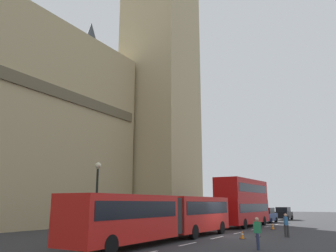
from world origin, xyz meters
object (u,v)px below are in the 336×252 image
(traffic_cone_middle, at_px, (258,233))
(articulated_bus, at_px, (165,214))
(traffic_cone_west, at_px, (242,235))
(street_lamp, at_px, (97,194))
(double_decker_bus, at_px, (243,200))
(sedan_trailing, at_px, (284,214))
(pedestrian_by_kerb, at_px, (286,224))
(pedestrian_near_cones, at_px, (257,232))
(sedan_lead, at_px, (267,215))
(traffic_cone_east, at_px, (273,226))

(traffic_cone_middle, bearing_deg, articulated_bus, 144.34)
(traffic_cone_west, bearing_deg, street_lamp, 124.72)
(double_decker_bus, bearing_deg, sedan_trailing, -0.92)
(sedan_trailing, distance_m, pedestrian_by_kerb, 27.63)
(traffic_cone_middle, bearing_deg, pedestrian_by_kerb, -68.17)
(articulated_bus, xyz_separation_m, street_lamp, (-1.71, 4.51, 1.31))
(pedestrian_near_cones, bearing_deg, articulated_bus, 81.32)
(articulated_bus, height_order, double_decker_bus, double_decker_bus)
(articulated_bus, distance_m, sedan_trailing, 33.85)
(street_lamp, bearing_deg, sedan_lead, -9.45)
(street_lamp, bearing_deg, traffic_cone_east, -27.41)
(double_decker_bus, bearing_deg, articulated_bus, -179.99)
(double_decker_bus, height_order, traffic_cone_middle, double_decker_bus)
(traffic_cone_east, distance_m, street_lamp, 17.74)
(sedan_trailing, bearing_deg, articulated_bus, 179.53)
(traffic_cone_east, distance_m, pedestrian_near_cones, 15.12)
(double_decker_bus, distance_m, traffic_cone_east, 4.94)
(traffic_cone_west, xyz_separation_m, traffic_cone_east, (9.75, 0.31, 0.00))
(traffic_cone_east, bearing_deg, traffic_cone_west, -178.20)
(articulated_bus, bearing_deg, sedan_lead, 0.04)
(double_decker_bus, distance_m, pedestrian_near_cones, 18.50)
(pedestrian_by_kerb, bearing_deg, pedestrian_near_cones, -178.87)
(articulated_bus, height_order, sedan_lead, articulated_bus)
(articulated_bus, xyz_separation_m, sedan_trailing, (33.84, -0.28, -0.83))
(sedan_trailing, height_order, traffic_cone_west, sedan_trailing)
(traffic_cone_west, distance_m, traffic_cone_east, 9.76)
(double_decker_bus, distance_m, sedan_trailing, 17.67)
(traffic_cone_west, bearing_deg, sedan_trailing, 6.88)
(traffic_cone_west, bearing_deg, pedestrian_by_kerb, -41.24)
(sedan_trailing, relative_size, traffic_cone_middle, 7.59)
(traffic_cone_east, relative_size, pedestrian_by_kerb, 0.34)
(double_decker_bus, xyz_separation_m, pedestrian_near_cones, (-17.25, -6.46, -1.80))
(double_decker_bus, bearing_deg, traffic_cone_west, -162.36)
(articulated_bus, xyz_separation_m, pedestrian_near_cones, (-0.99, -6.45, -0.83))
(sedan_lead, height_order, pedestrian_by_kerb, sedan_lead)
(articulated_bus, xyz_separation_m, traffic_cone_east, (13.85, -3.56, -1.46))
(traffic_cone_middle, bearing_deg, street_lamp, 131.31)
(traffic_cone_west, height_order, traffic_cone_middle, same)
(double_decker_bus, distance_m, traffic_cone_middle, 11.33)
(traffic_cone_east, height_order, street_lamp, street_lamp)
(sedan_trailing, xyz_separation_m, pedestrian_by_kerb, (-26.97, -6.02, -0.00))
(street_lamp, height_order, pedestrian_by_kerb, street_lamp)
(sedan_lead, relative_size, street_lamp, 0.83)
(double_decker_bus, distance_m, street_lamp, 18.53)
(articulated_bus, distance_m, traffic_cone_east, 14.37)
(traffic_cone_west, bearing_deg, articulated_bus, 136.65)
(articulated_bus, bearing_deg, traffic_cone_west, -43.35)
(articulated_bus, distance_m, traffic_cone_west, 5.82)
(articulated_bus, xyz_separation_m, pedestrian_by_kerb, (6.87, -6.30, -0.83))
(double_decker_bus, height_order, traffic_cone_east, double_decker_bus)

